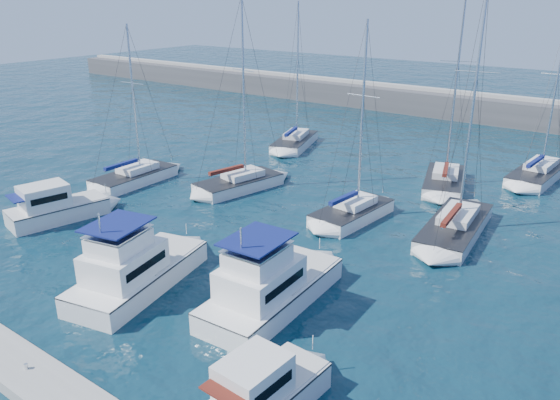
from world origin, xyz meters
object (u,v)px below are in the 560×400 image
Objects in this scene: motor_yacht_stbd_outer at (262,395)px; sailboat_mid_b at (239,183)px; motor_yacht_stbd_inner at (268,288)px; sailboat_mid_d at (455,227)px; sailboat_back_c at (538,173)px; motor_yacht_port_outer at (54,208)px; sailboat_back_b at (445,181)px; sailboat_mid_a at (134,177)px; motor_yacht_port_inner at (134,271)px; sailboat_mid_c at (352,212)px; sailboat_back_a at (295,142)px.

sailboat_mid_b is at bearing 135.36° from motor_yacht_stbd_outer.
motor_yacht_stbd_inner is 0.53× the size of sailboat_mid_d.
sailboat_mid_d is at bearing -92.32° from sailboat_back_c.
sailboat_back_b is at bearing 62.55° from motor_yacht_port_outer.
motor_yacht_stbd_outer is 30.29m from sailboat_mid_a.
motor_yacht_port_inner reaches higher than motor_yacht_port_outer.
motor_yacht_stbd_inner is 0.56× the size of sailboat_back_b.
sailboat_mid_b is 26.33m from sailboat_back_c.
sailboat_back_b is at bearing 32.31° from sailboat_mid_a.
sailboat_mid_d reaches higher than sailboat_back_b.
sailboat_mid_d is 9.84m from sailboat_back_b.
sailboat_mid_b is (-13.15, 13.16, -0.59)m from motor_yacht_stbd_inner.
motor_yacht_stbd_outer is at bearing -95.54° from sailboat_mid_d.
sailboat_mid_b reaches higher than motor_yacht_port_inner.
sailboat_back_c reaches higher than motor_yacht_port_inner.
sailboat_back_b reaches higher than sailboat_mid_c.
sailboat_mid_c is at bearing 97.13° from motor_yacht_stbd_inner.
sailboat_mid_c is 0.82× the size of sailboat_mid_d.
sailboat_back_a is at bearing 96.61° from motor_yacht_port_inner.
sailboat_mid_c is (-6.90, 19.35, -0.41)m from motor_yacht_stbd_outer.
sailboat_mid_a is at bearing -163.34° from sailboat_back_b.
motor_yacht_stbd_inner is at bearing -75.54° from sailboat_back_a.
motor_yacht_port_inner is 31.71m from sailboat_back_a.
motor_yacht_port_outer is 0.50× the size of sailboat_mid_c.
sailboat_mid_b reaches higher than sailboat_mid_a.
sailboat_back_b is 9.14m from sailboat_back_c.
sailboat_mid_b is (-17.70, 19.47, -0.40)m from motor_yacht_stbd_outer.
motor_yacht_stbd_inner is 0.61× the size of sailboat_back_a.
sailboat_mid_a is at bearing -172.96° from sailboat_mid_d.
sailboat_back_c reaches higher than motor_yacht_port_outer.
motor_yacht_stbd_inner is at bearing -24.45° from sailboat_mid_a.
sailboat_mid_a is at bearing 128.25° from motor_yacht_port_inner.
sailboat_mid_b is at bearing -175.21° from sailboat_mid_c.
sailboat_mid_b is at bearing -133.74° from sailboat_back_c.
motor_yacht_port_inner is 36.33m from sailboat_back_c.
sailboat_mid_a is at bearing 152.53° from motor_yacht_stbd_outer.
motor_yacht_port_inner is 0.62× the size of sailboat_back_a.
motor_yacht_port_inner is 0.56× the size of sailboat_back_b.
motor_yacht_port_outer is 0.77× the size of motor_yacht_port_inner.
motor_yacht_port_inner is 12.08m from motor_yacht_stbd_outer.
motor_yacht_port_outer is 24.87m from motor_yacht_stbd_outer.
sailboat_mid_a is at bearing -162.91° from sailboat_mid_c.
sailboat_back_b is (17.72, -3.27, 0.02)m from sailboat_back_a.
sailboat_mid_c is 11.18m from sailboat_back_b.
sailboat_mid_d is 16.09m from sailboat_back_c.
sailboat_mid_d reaches higher than sailboat_mid_c.
sailboat_back_b reaches higher than sailboat_back_c.
motor_yacht_stbd_outer is at bearing -99.52° from sailboat_back_b.
sailboat_mid_d is 1.20× the size of sailboat_back_c.
sailboat_mid_c is 0.94× the size of sailboat_back_a.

